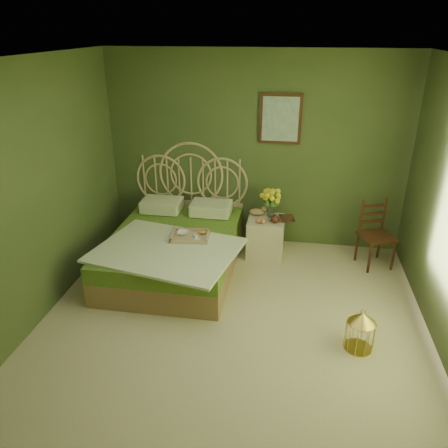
% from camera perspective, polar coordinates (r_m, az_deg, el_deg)
% --- Properties ---
extents(floor, '(4.50, 4.50, 0.00)m').
position_cam_1_polar(floor, '(4.50, 0.61, -14.66)').
color(floor, '#C8B891').
rests_on(floor, ground).
extents(ceiling, '(4.50, 4.50, 0.00)m').
position_cam_1_polar(ceiling, '(3.49, 0.81, 20.54)').
color(ceiling, silver).
rests_on(ceiling, wall_back).
extents(wall_back, '(4.00, 0.00, 4.00)m').
position_cam_1_polar(wall_back, '(5.92, 4.04, 9.40)').
color(wall_back, '#505D31').
rests_on(wall_back, floor).
extents(wall_left, '(0.00, 4.50, 4.50)m').
position_cam_1_polar(wall_left, '(4.54, -25.14, 2.26)').
color(wall_left, '#505D31').
rests_on(wall_left, floor).
extents(wall_art, '(0.54, 0.04, 0.64)m').
position_cam_1_polar(wall_art, '(5.78, 7.38, 13.45)').
color(wall_art, '#361D0E').
rests_on(wall_art, wall_back).
extents(bed, '(1.77, 2.23, 1.38)m').
position_cam_1_polar(bed, '(5.56, -6.39, -2.81)').
color(bed, '#9D764E').
rests_on(bed, floor).
extents(nightstand, '(0.48, 0.48, 0.95)m').
position_cam_1_polar(nightstand, '(5.84, 5.55, -0.88)').
color(nightstand, beige).
rests_on(nightstand, floor).
extents(chair, '(0.50, 0.50, 0.86)m').
position_cam_1_polar(chair, '(5.88, 19.33, -0.65)').
color(chair, '#361D0E').
rests_on(chair, floor).
extents(birdcage, '(0.27, 0.27, 0.41)m').
position_cam_1_polar(birdcage, '(4.45, 17.36, -13.22)').
color(birdcage, gold).
rests_on(birdcage, floor).
extents(book_lower, '(0.23, 0.28, 0.02)m').
position_cam_1_polar(book_lower, '(5.76, 7.35, 0.72)').
color(book_lower, '#381E0F').
rests_on(book_lower, nightstand).
extents(book_upper, '(0.21, 0.25, 0.02)m').
position_cam_1_polar(book_upper, '(5.75, 7.36, 0.89)').
color(book_upper, '#472819').
rests_on(book_upper, nightstand).
extents(cereal_bowl, '(0.15, 0.15, 0.04)m').
position_cam_1_polar(cereal_bowl, '(5.30, -5.36, -1.17)').
color(cereal_bowl, white).
rests_on(cereal_bowl, bed).
extents(coffee_cup, '(0.08, 0.08, 0.07)m').
position_cam_1_polar(coffee_cup, '(5.16, -3.73, -1.68)').
color(coffee_cup, white).
rests_on(coffee_cup, bed).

